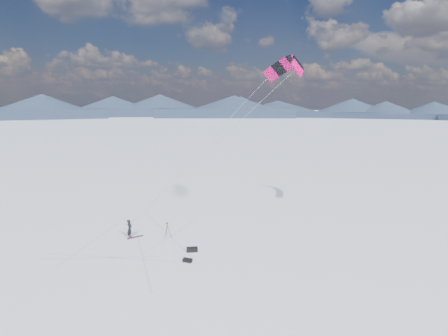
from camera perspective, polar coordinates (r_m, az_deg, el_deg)
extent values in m
plane|color=white|center=(26.38, -11.90, -13.42)|extent=(1800.00, 1800.00, 0.00)
cube|color=#1C2A3C|center=(337.85, 28.79, 8.13)|extent=(142.83, 132.24, 5.86)
cone|color=#1C2A3C|center=(337.80, 28.83, 8.62)|extent=(90.28, 90.28, 8.00)
cube|color=#1C2A3C|center=(341.63, 13.25, 9.17)|extent=(155.14, 103.25, 5.86)
cone|color=#1C2A3C|center=(341.58, 13.27, 9.66)|extent=(84.80, 84.80, 8.00)
cube|color=#1C2A3C|center=(343.77, -2.22, 9.45)|extent=(154.88, 65.89, 5.86)
cone|color=#1C2A3C|center=(343.71, -2.22, 9.94)|extent=(72.46, 72.46, 8.00)
cube|color=#1C2A3C|center=(344.11, -17.63, 8.96)|extent=(154.88, 65.89, 5.86)
cone|color=#1C2A3C|center=(344.06, -17.66, 9.45)|extent=(72.46, 72.46, 8.00)
cube|color=#1C2A3C|center=(342.64, -32.99, 7.74)|extent=(155.14, 103.25, 5.86)
cone|color=#1C2A3C|center=(342.59, -33.04, 8.23)|extent=(84.80, 84.80, 8.00)
cube|color=silver|center=(23.60, -25.08, -17.28)|extent=(6.00, 0.12, 0.01)
cube|color=silver|center=(25.22, -19.82, -15.01)|extent=(3.52, 7.29, 0.01)
cube|color=silver|center=(27.05, -15.32, -12.94)|extent=(6.45, 7.79, 0.01)
cube|color=silver|center=(29.04, -11.48, -11.08)|extent=(11.66, 3.07, 0.01)
cube|color=silver|center=(23.82, -7.65, -16.03)|extent=(1.27, 5.91, 0.01)
cube|color=silver|center=(25.98, -3.98, -13.58)|extent=(6.52, 4.83, 0.01)
imported|color=black|center=(28.53, -16.17, -11.72)|extent=(0.48, 0.64, 1.58)
cube|color=maroon|center=(28.52, -15.33, -11.64)|extent=(1.32, 0.78, 0.04)
cylinder|color=black|center=(27.78, -9.56, -10.87)|extent=(0.38, 0.08, 1.07)
cylinder|color=black|center=(27.96, -10.06, -10.74)|extent=(0.16, 0.36, 1.07)
cylinder|color=black|center=(27.68, -10.16, -10.97)|extent=(0.26, 0.31, 1.07)
cylinder|color=black|center=(27.68, -9.95, -10.16)|extent=(0.04, 0.04, 0.34)
cube|color=black|center=(27.60, -9.97, -9.73)|extent=(0.08, 0.08, 0.05)
cube|color=black|center=(27.57, -9.97, -9.55)|extent=(0.14, 0.11, 0.10)
cylinder|color=black|center=(27.65, -9.97, -9.49)|extent=(0.07, 0.10, 0.07)
cube|color=black|center=(25.15, -5.64, -14.08)|extent=(0.86, 0.43, 0.32)
cylinder|color=black|center=(25.08, -5.65, -13.71)|extent=(0.80, 0.11, 0.08)
cube|color=black|center=(23.70, -6.44, -15.82)|extent=(0.72, 0.60, 0.24)
cylinder|color=black|center=(23.64, -6.45, -15.52)|extent=(0.57, 0.37, 0.07)
cube|color=#CC0757|center=(26.55, 12.72, 16.81)|extent=(1.40, 0.79, 1.46)
cube|color=black|center=(27.46, 12.96, 17.51)|extent=(1.24, 0.95, 1.32)
cube|color=#CC0757|center=(28.44, 12.69, 17.86)|extent=(1.05, 1.02, 1.15)
cube|color=black|center=(29.40, 11.98, 17.83)|extent=(1.00, 1.03, 0.97)
cube|color=#CC0757|center=(30.26, 10.92, 17.48)|extent=(1.18, 1.00, 1.15)
cube|color=black|center=(30.95, 9.65, 16.84)|extent=(1.35, 0.90, 1.32)
cube|color=#CC0757|center=(31.40, 8.26, 15.97)|extent=(1.48, 0.72, 1.46)
cylinder|color=gray|center=(25.77, -2.43, 3.36)|extent=(13.29, 1.75, 12.47)
cylinder|color=gray|center=(28.37, -3.49, 4.03)|extent=(12.92, 3.61, 12.47)
cylinder|color=black|center=(28.12, -16.29, -9.53)|extent=(0.55, 0.07, 0.03)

